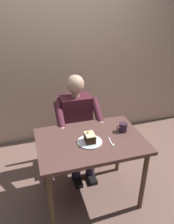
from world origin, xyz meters
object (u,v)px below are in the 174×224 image
(chair, at_px, (75,127))
(cake_slice, at_px, (90,138))
(seated_person, at_px, (78,124))
(dessert_spoon, at_px, (112,143))
(dining_table, at_px, (91,148))
(coffee_cup, at_px, (123,127))

(chair, xyz_separation_m, cake_slice, (0.02, 0.73, 0.32))
(seated_person, distance_m, dessert_spoon, 0.66)
(dining_table, xyz_separation_m, cake_slice, (0.02, 0.04, 0.15))
(dining_table, bearing_deg, dessert_spoon, 145.69)
(coffee_cup, xyz_separation_m, dessert_spoon, (0.19, 0.17, -0.04))
(dining_table, xyz_separation_m, chair, (0.00, -0.69, -0.17))
(chair, relative_size, dessert_spoon, 6.25)
(seated_person, height_order, coffee_cup, seated_person)
(chair, bearing_deg, coffee_cup, 119.74)
(chair, height_order, cake_slice, chair)
(seated_person, bearing_deg, coffee_cup, 128.12)
(chair, distance_m, dessert_spoon, 0.86)
(dining_table, relative_size, chair, 1.15)
(chair, relative_size, cake_slice, 7.39)
(dessert_spoon, bearing_deg, dining_table, -34.31)
(dining_table, distance_m, coffee_cup, 0.39)
(coffee_cup, height_order, dessert_spoon, coffee_cup)
(seated_person, distance_m, cake_slice, 0.58)
(chair, xyz_separation_m, dessert_spoon, (-0.17, 0.80, 0.27))
(chair, relative_size, coffee_cup, 7.53)
(dining_table, bearing_deg, cake_slice, 62.61)
(dining_table, bearing_deg, coffee_cup, -172.28)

